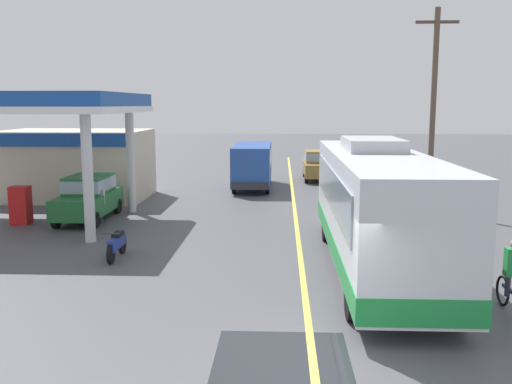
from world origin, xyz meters
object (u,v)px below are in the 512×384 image
(coach_bus_main, at_px, (376,210))
(pedestrian_near_pump, at_px, (98,200))
(minibus_opposing_lane, at_px, (253,162))
(pedestrian_by_shop, at_px, (71,200))
(motorcycle_parked_forecourt, at_px, (117,244))
(car_trailing_behind_bus, at_px, (318,164))
(car_at_pump, at_px, (89,195))

(coach_bus_main, distance_m, pedestrian_near_pump, 11.54)
(minibus_opposing_lane, distance_m, pedestrian_by_shop, 11.91)
(coach_bus_main, distance_m, motorcycle_parked_forecourt, 7.85)
(car_trailing_behind_bus, bearing_deg, pedestrian_by_shop, -128.16)
(minibus_opposing_lane, relative_size, pedestrian_near_pump, 3.69)
(coach_bus_main, height_order, pedestrian_near_pump, coach_bus_main)
(minibus_opposing_lane, bearing_deg, pedestrian_near_pump, -120.12)
(pedestrian_by_shop, relative_size, car_trailing_behind_bus, 0.40)
(car_at_pump, bearing_deg, motorcycle_parked_forecourt, -63.56)
(motorcycle_parked_forecourt, bearing_deg, minibus_opposing_lane, 77.02)
(car_at_pump, bearing_deg, car_trailing_behind_bus, 51.56)
(minibus_opposing_lane, bearing_deg, car_at_pump, -124.31)
(pedestrian_near_pump, xyz_separation_m, car_trailing_behind_bus, (9.51, 13.31, 0.08))
(motorcycle_parked_forecourt, bearing_deg, coach_bus_main, -5.55)
(coach_bus_main, height_order, motorcycle_parked_forecourt, coach_bus_main)
(minibus_opposing_lane, xyz_separation_m, pedestrian_near_pump, (-5.63, -9.71, -0.54))
(motorcycle_parked_forecourt, xyz_separation_m, car_trailing_behind_bus, (7.28, 18.36, 0.57))
(motorcycle_parked_forecourt, relative_size, car_trailing_behind_bus, 0.43)
(minibus_opposing_lane, height_order, car_trailing_behind_bus, minibus_opposing_lane)
(coach_bus_main, xyz_separation_m, car_trailing_behind_bus, (-0.44, 19.11, -0.71))
(car_at_pump, bearing_deg, pedestrian_by_shop, -122.83)
(pedestrian_by_shop, bearing_deg, pedestrian_near_pump, 7.09)
(motorcycle_parked_forecourt, height_order, pedestrian_near_pump, pedestrian_near_pump)
(car_at_pump, distance_m, motorcycle_parked_forecourt, 6.34)
(motorcycle_parked_forecourt, distance_m, pedestrian_near_pump, 5.54)
(car_at_pump, height_order, car_trailing_behind_bus, same)
(pedestrian_near_pump, relative_size, pedestrian_by_shop, 1.00)
(coach_bus_main, xyz_separation_m, motorcycle_parked_forecourt, (-7.71, 0.75, -1.28))
(coach_bus_main, relative_size, minibus_opposing_lane, 1.80)
(car_trailing_behind_bus, bearing_deg, coach_bus_main, -88.69)
(coach_bus_main, relative_size, car_trailing_behind_bus, 2.63)
(pedestrian_near_pump, distance_m, pedestrian_by_shop, 1.06)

